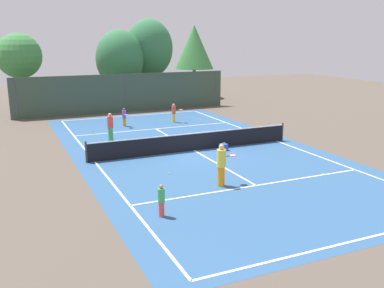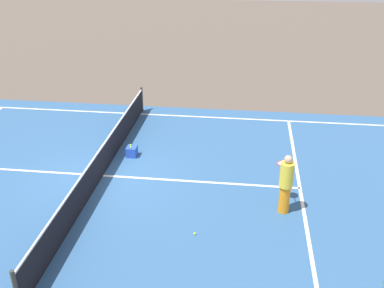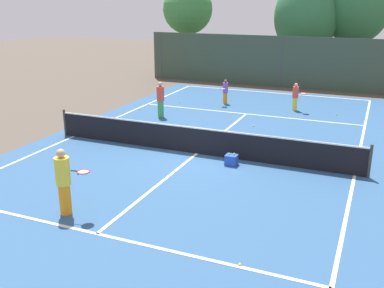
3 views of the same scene
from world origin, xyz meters
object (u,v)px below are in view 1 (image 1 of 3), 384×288
at_px(player_1, 124,117).
at_px(tennis_ball_6, 178,125).
at_px(tennis_ball_3, 169,173).
at_px(ball_crate, 223,147).
at_px(tennis_ball_0, 322,174).
at_px(tennis_ball_5, 80,139).
at_px(player_2, 110,127).
at_px(tennis_ball_4, 200,120).
at_px(tennis_ball_2, 180,133).
at_px(player_3, 221,165).
at_px(player_4, 161,200).
at_px(tennis_ball_1, 93,131).
at_px(player_0, 174,113).

distance_m(player_1, tennis_ball_6, 3.83).
bearing_deg(tennis_ball_3, ball_crate, 32.88).
height_order(tennis_ball_0, tennis_ball_3, same).
bearing_deg(tennis_ball_5, tennis_ball_3, -73.59).
bearing_deg(ball_crate, tennis_ball_6, 87.77).
bearing_deg(player_1, tennis_ball_6, -21.11).
height_order(player_2, tennis_ball_5, player_2).
bearing_deg(tennis_ball_4, tennis_ball_2, -131.34).
relative_size(player_1, tennis_ball_2, 19.79).
height_order(player_1, ball_crate, player_1).
height_order(player_2, ball_crate, player_2).
height_order(tennis_ball_4, tennis_ball_5, same).
height_order(player_1, tennis_ball_3, player_1).
xyz_separation_m(player_3, tennis_ball_3, (-1.43, 2.40, -0.90)).
relative_size(player_1, tennis_ball_3, 19.79).
distance_m(player_4, tennis_ball_1, 15.26).
distance_m(ball_crate, tennis_ball_1, 9.83).
relative_size(player_1, tennis_ball_0, 19.79).
relative_size(player_1, tennis_ball_1, 19.79).
bearing_deg(ball_crate, player_3, -119.05).
relative_size(tennis_ball_3, tennis_ball_4, 1.00).
distance_m(tennis_ball_0, tennis_ball_6, 13.26).
height_order(tennis_ball_3, tennis_ball_5, same).
distance_m(ball_crate, tennis_ball_2, 4.99).
xyz_separation_m(player_2, tennis_ball_2, (4.58, 0.06, -0.83)).
relative_size(player_2, ball_crate, 3.98).
bearing_deg(tennis_ball_5, tennis_ball_0, -52.33).
xyz_separation_m(player_1, player_2, (-1.92, -3.88, 0.19)).
bearing_deg(tennis_ball_1, tennis_ball_2, -31.65).
bearing_deg(ball_crate, tennis_ball_1, 124.91).
height_order(player_0, tennis_ball_2, player_0).
height_order(player_2, tennis_ball_2, player_2).
bearing_deg(player_4, tennis_ball_5, 92.40).
height_order(tennis_ball_2, tennis_ball_6, same).
relative_size(tennis_ball_3, tennis_ball_5, 1.00).
distance_m(player_0, tennis_ball_6, 1.52).
distance_m(ball_crate, tennis_ball_3, 5.13).
xyz_separation_m(tennis_ball_5, tennis_ball_6, (7.12, 1.60, 0.00)).
relative_size(player_3, tennis_ball_3, 27.47).
relative_size(player_0, player_3, 0.77).
height_order(player_0, player_1, player_0).
height_order(player_3, tennis_ball_0, player_3).
height_order(player_1, tennis_ball_5, player_1).
distance_m(player_4, ball_crate, 9.55).
distance_m(player_1, player_2, 4.34).
xyz_separation_m(tennis_ball_1, tennis_ball_2, (5.04, -3.11, 0.00)).
xyz_separation_m(player_1, player_3, (0.36, -13.95, 0.25)).
distance_m(tennis_ball_3, tennis_ball_5, 8.96).
xyz_separation_m(player_1, tennis_ball_3, (-1.07, -11.55, -0.65)).
xyz_separation_m(player_2, tennis_ball_0, (7.23, -10.62, -0.83)).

